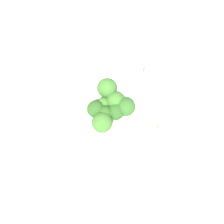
% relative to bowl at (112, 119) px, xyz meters
% --- Properties ---
extents(ground_plane, '(3.00, 3.00, 0.00)m').
position_rel_bowl_xyz_m(ground_plane, '(0.00, 0.00, -0.02)').
color(ground_plane, white).
extents(bowl, '(0.20, 0.20, 0.04)m').
position_rel_bowl_xyz_m(bowl, '(0.00, 0.00, 0.00)').
color(bowl, silver).
rests_on(bowl, ground_plane).
extents(broccoli_floret_0, '(0.04, 0.04, 0.05)m').
position_rel_bowl_xyz_m(broccoli_floret_0, '(-0.01, -0.00, 0.05)').
color(broccoli_floret_0, '#7A9E5B').
rests_on(broccoli_floret_0, bowl).
extents(broccoli_floret_1, '(0.05, 0.05, 0.06)m').
position_rel_bowl_xyz_m(broccoli_floret_1, '(-0.01, -0.03, 0.05)').
color(broccoli_floret_1, '#8EB770').
rests_on(broccoli_floret_1, bowl).
extents(broccoli_floret_2, '(0.05, 0.05, 0.06)m').
position_rel_bowl_xyz_m(broccoli_floret_2, '(-0.04, -0.01, 0.05)').
color(broccoli_floret_2, '#8EB770').
rests_on(broccoli_floret_2, bowl).
extents(broccoli_floret_3, '(0.05, 0.05, 0.06)m').
position_rel_bowl_xyz_m(broccoli_floret_3, '(0.03, 0.02, 0.06)').
color(broccoli_floret_3, '#84AD66').
rests_on(broccoli_floret_3, bowl).
extents(broccoli_floret_4, '(0.04, 0.04, 0.06)m').
position_rel_bowl_xyz_m(broccoli_floret_4, '(0.04, -0.01, 0.05)').
color(broccoli_floret_4, '#7A9E5B').
rests_on(broccoli_floret_4, bowl).
extents(broccoli_floret_5, '(0.04, 0.04, 0.04)m').
position_rel_bowl_xyz_m(broccoli_floret_5, '(0.02, -0.03, 0.05)').
color(broccoli_floret_5, '#7A9E5B').
rests_on(broccoli_floret_5, bowl).
extents(broccoli_floret_6, '(0.04, 0.04, 0.06)m').
position_rel_bowl_xyz_m(broccoli_floret_6, '(0.02, -0.00, 0.05)').
color(broccoli_floret_6, '#7A9E5B').
rests_on(broccoli_floret_6, bowl).
extents(broccoli_floret_7, '(0.05, 0.05, 0.07)m').
position_rel_bowl_xyz_m(broccoli_floret_7, '(0.00, -0.06, 0.06)').
color(broccoli_floret_7, '#7A9E5B').
rests_on(broccoli_floret_7, bowl).
extents(pepper_shaker, '(0.03, 0.03, 0.08)m').
position_rel_bowl_xyz_m(pepper_shaker, '(-0.12, -0.10, 0.02)').
color(pepper_shaker, '#B2B7BC').
rests_on(pepper_shaker, ground_plane).
extents(almond_crumb_0, '(0.01, 0.01, 0.01)m').
position_rel_bowl_xyz_m(almond_crumb_0, '(-0.12, 0.04, -0.01)').
color(almond_crumb_0, olive).
rests_on(almond_crumb_0, ground_plane).
extents(almond_crumb_1, '(0.01, 0.01, 0.01)m').
position_rel_bowl_xyz_m(almond_crumb_1, '(0.11, -0.05, -0.01)').
color(almond_crumb_1, tan).
rests_on(almond_crumb_1, ground_plane).
extents(almond_crumb_2, '(0.01, 0.01, 0.01)m').
position_rel_bowl_xyz_m(almond_crumb_2, '(-0.17, 0.04, -0.02)').
color(almond_crumb_2, olive).
rests_on(almond_crumb_2, ground_plane).
extents(almond_crumb_3, '(0.01, 0.01, 0.01)m').
position_rel_bowl_xyz_m(almond_crumb_3, '(0.03, -0.14, -0.02)').
color(almond_crumb_3, tan).
rests_on(almond_crumb_3, ground_plane).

